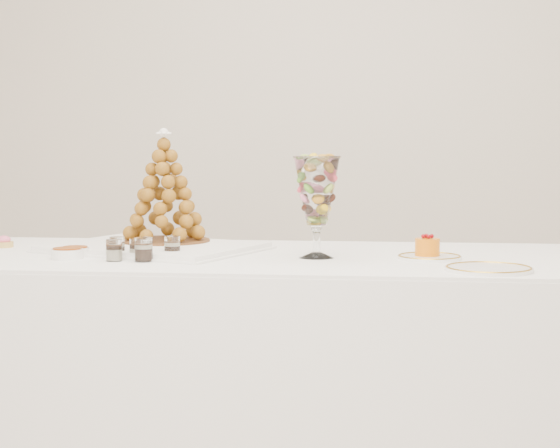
# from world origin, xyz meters

# --- Properties ---
(buffet_table) EXTENTS (2.23, 0.96, 0.83)m
(buffet_table) POSITION_xyz_m (-0.05, 0.25, 0.42)
(buffet_table) COLOR white
(buffet_table) RESTS_ON ground
(lace_tray) EXTENTS (0.75, 0.65, 0.02)m
(lace_tray) POSITION_xyz_m (-0.42, 0.32, 0.84)
(lace_tray) COLOR white
(lace_tray) RESTS_ON buffet_table
(macaron_vase) EXTENTS (0.14, 0.14, 0.31)m
(macaron_vase) POSITION_xyz_m (0.14, 0.21, 1.04)
(macaron_vase) COLOR white
(macaron_vase) RESTS_ON buffet_table
(cake_plate) EXTENTS (0.19, 0.19, 0.01)m
(cake_plate) POSITION_xyz_m (0.48, 0.23, 0.84)
(cake_plate) COLOR white
(cake_plate) RESTS_ON buffet_table
(spare_plate) EXTENTS (0.24, 0.24, 0.01)m
(spare_plate) POSITION_xyz_m (0.64, -0.02, 0.84)
(spare_plate) COLOR white
(spare_plate) RESTS_ON buffet_table
(pink_tart) EXTENTS (0.06, 0.06, 0.04)m
(pink_tart) POSITION_xyz_m (-0.94, 0.33, 0.85)
(pink_tart) COLOR tan
(pink_tart) RESTS_ON buffet_table
(verrine_a) EXTENTS (0.05, 0.05, 0.06)m
(verrine_a) POSITION_xyz_m (-0.47, 0.12, 0.87)
(verrine_a) COLOR white
(verrine_a) RESTS_ON buffet_table
(verrine_b) EXTENTS (0.05, 0.05, 0.06)m
(verrine_b) POSITION_xyz_m (-0.40, 0.09, 0.86)
(verrine_b) COLOR white
(verrine_b) RESTS_ON buffet_table
(verrine_c) EXTENTS (0.05, 0.05, 0.07)m
(verrine_c) POSITION_xyz_m (-0.31, 0.15, 0.87)
(verrine_c) COLOR white
(verrine_c) RESTS_ON buffet_table
(verrine_d) EXTENTS (0.06, 0.06, 0.06)m
(verrine_d) POSITION_xyz_m (-0.45, 0.03, 0.87)
(verrine_d) COLOR white
(verrine_d) RESTS_ON buffet_table
(verrine_e) EXTENTS (0.07, 0.07, 0.07)m
(verrine_e) POSITION_xyz_m (-0.36, 0.03, 0.87)
(verrine_e) COLOR white
(verrine_e) RESTS_ON buffet_table
(ramekin_back) EXTENTS (0.09, 0.09, 0.03)m
(ramekin_back) POSITION_xyz_m (-0.61, 0.13, 0.85)
(ramekin_back) COLOR white
(ramekin_back) RESTS_ON buffet_table
(ramekin_front) EXTENTS (0.10, 0.10, 0.03)m
(ramekin_front) POSITION_xyz_m (-0.61, 0.06, 0.85)
(ramekin_front) COLOR white
(ramekin_front) RESTS_ON buffet_table
(croquembouche) EXTENTS (0.30, 0.30, 0.38)m
(croquembouche) POSITION_xyz_m (-0.40, 0.41, 1.04)
(croquembouche) COLOR brown
(croquembouche) RESTS_ON lace_tray
(mousse_cake) EXTENTS (0.08, 0.08, 0.07)m
(mousse_cake) POSITION_xyz_m (0.47, 0.24, 0.87)
(mousse_cake) COLOR orange
(mousse_cake) RESTS_ON cake_plate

